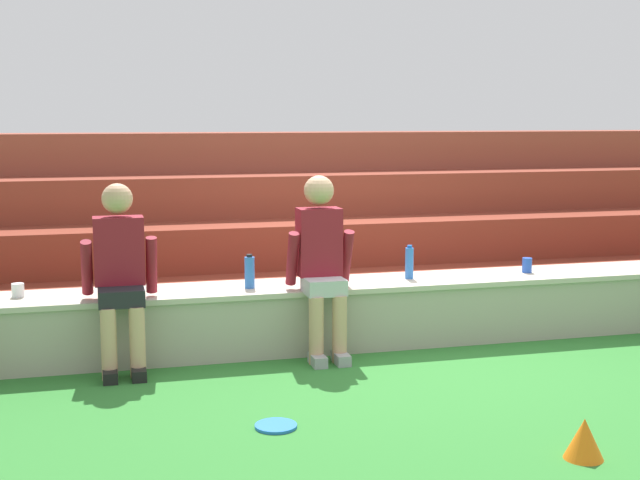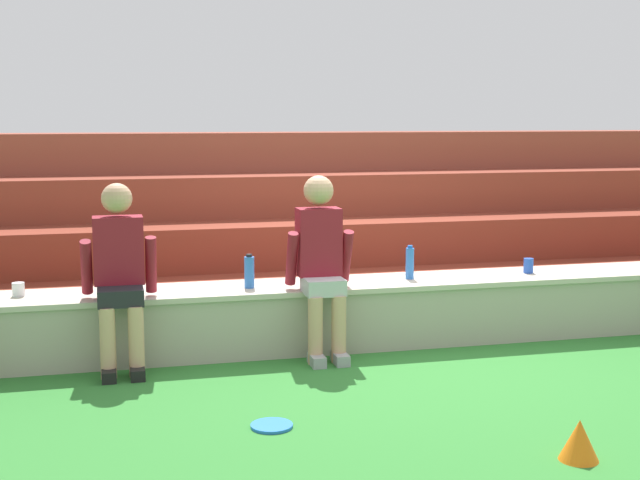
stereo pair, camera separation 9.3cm
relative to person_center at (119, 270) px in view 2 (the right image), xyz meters
The scene contains 11 objects.
ground_plane 2.18m from the person_center, ahead, with size 80.00×80.00×0.00m, color #2D752D.
stone_seating_wall 2.13m from the person_center, ahead, with size 8.52×0.62×0.51m.
brick_bleachers 3.16m from the person_center, 49.32° to the left, with size 9.80×2.61×1.64m.
person_center is the anchor object (origin of this frame).
person_right_of_center 1.48m from the person_center, ahead, with size 0.50×0.53×1.38m.
water_bottle_mid_left 2.31m from the person_center, ahead, with size 0.07×0.07×0.27m.
water_bottle_mid_right 1.00m from the person_center, 12.95° to the left, with size 0.08×0.08×0.26m.
plastic_cup_right_end 0.81m from the person_center, 155.29° to the left, with size 0.09×0.09×0.10m, color white.
plastic_cup_middle 3.37m from the person_center, ahead, with size 0.08×0.08×0.12m, color blue.
frisbee 1.80m from the person_center, 60.07° to the right, with size 0.25×0.25×0.02m, color blue.
sports_cone 3.33m from the person_center, 44.97° to the right, with size 0.21×0.21×0.22m, color orange.
Camera 2 is at (-2.17, -6.29, 1.83)m, focal length 49.18 mm.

